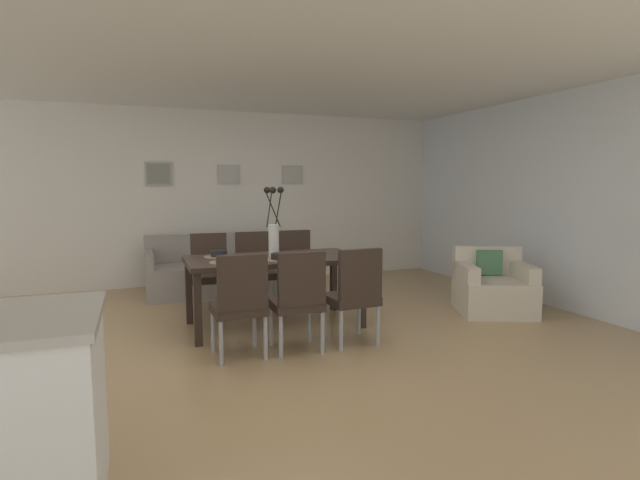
# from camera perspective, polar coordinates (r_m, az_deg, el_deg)

# --- Properties ---
(ground_plane) EXTENTS (9.00, 9.00, 0.00)m
(ground_plane) POSITION_cam_1_polar(r_m,az_deg,el_deg) (4.73, -5.40, -12.01)
(ground_plane) COLOR tan
(back_wall_panel) EXTENTS (9.00, 0.10, 2.60)m
(back_wall_panel) POSITION_cam_1_polar(r_m,az_deg,el_deg) (7.68, -11.91, 4.83)
(back_wall_panel) COLOR white
(back_wall_panel) RESTS_ON ground
(side_window_wall) EXTENTS (0.10, 6.30, 2.60)m
(side_window_wall) POSITION_cam_1_polar(r_m,az_deg,el_deg) (6.75, 24.94, 4.18)
(side_window_wall) COLOR white
(side_window_wall) RESTS_ON ground
(ceiling_panel) EXTENTS (9.00, 7.20, 0.08)m
(ceiling_panel) POSITION_cam_1_polar(r_m,az_deg,el_deg) (5.01, -7.02, 19.61)
(ceiling_panel) COLOR white
(dining_table) EXTENTS (1.80, 0.91, 0.74)m
(dining_table) POSITION_cam_1_polar(r_m,az_deg,el_deg) (5.20, -5.36, -2.81)
(dining_table) COLOR #33261E
(dining_table) RESTS_ON ground
(dining_chair_near_left) EXTENTS (0.45, 0.45, 0.92)m
(dining_chair_near_left) POSITION_cam_1_polar(r_m,az_deg,el_deg) (4.28, -9.26, -6.93)
(dining_chair_near_left) COLOR #33261E
(dining_chair_near_left) RESTS_ON ground
(dining_chair_near_right) EXTENTS (0.47, 0.47, 0.92)m
(dining_chair_near_right) POSITION_cam_1_polar(r_m,az_deg,el_deg) (5.93, -12.69, -3.28)
(dining_chair_near_right) COLOR #33261E
(dining_chair_near_right) RESTS_ON ground
(dining_chair_far_left) EXTENTS (0.45, 0.45, 0.92)m
(dining_chair_far_left) POSITION_cam_1_polar(r_m,az_deg,el_deg) (4.39, -2.55, -6.53)
(dining_chair_far_left) COLOR #33261E
(dining_chair_far_left) RESTS_ON ground
(dining_chair_far_right) EXTENTS (0.47, 0.47, 0.92)m
(dining_chair_far_right) POSITION_cam_1_polar(r_m,az_deg,el_deg) (6.02, -7.61, -3.02)
(dining_chair_far_right) COLOR #33261E
(dining_chair_far_right) RESTS_ON ground
(dining_chair_mid_left) EXTENTS (0.46, 0.46, 0.92)m
(dining_chair_mid_left) POSITION_cam_1_polar(r_m,az_deg,el_deg) (4.59, 4.03, -5.96)
(dining_chair_mid_left) COLOR #33261E
(dining_chair_mid_left) RESTS_ON ground
(dining_chair_mid_right) EXTENTS (0.44, 0.44, 0.92)m
(dining_chair_mid_right) POSITION_cam_1_polar(r_m,az_deg,el_deg) (6.17, -2.72, -2.75)
(dining_chair_mid_right) COLOR #33261E
(dining_chair_mid_right) RESTS_ON ground
(centerpiece_vase) EXTENTS (0.21, 0.23, 0.73)m
(centerpiece_vase) POSITION_cam_1_polar(r_m,az_deg,el_deg) (5.15, -5.40, 1.15)
(centerpiece_vase) COLOR silver
(centerpiece_vase) RESTS_ON dining_table
(placemat_near_left) EXTENTS (0.32, 0.32, 0.01)m
(placemat_near_left) POSITION_cam_1_polar(r_m,az_deg,el_deg) (4.87, -10.88, -2.56)
(placemat_near_left) COLOR #7F705B
(placemat_near_left) RESTS_ON dining_table
(bowl_near_left) EXTENTS (0.17, 0.17, 0.07)m
(bowl_near_left) POSITION_cam_1_polar(r_m,az_deg,el_deg) (4.86, -10.89, -2.13)
(bowl_near_left) COLOR black
(bowl_near_left) RESTS_ON dining_table
(placemat_near_right) EXTENTS (0.32, 0.32, 0.01)m
(placemat_near_right) POSITION_cam_1_polar(r_m,az_deg,el_deg) (5.27, -11.64, -1.90)
(placemat_near_right) COLOR #7F705B
(placemat_near_right) RESTS_ON dining_table
(bowl_near_right) EXTENTS (0.17, 0.17, 0.07)m
(bowl_near_right) POSITION_cam_1_polar(r_m,az_deg,el_deg) (5.27, -11.65, -1.50)
(bowl_near_right) COLOR black
(bowl_near_right) RESTS_ON dining_table
(placemat_far_left) EXTENTS (0.32, 0.32, 0.01)m
(placemat_far_left) POSITION_cam_1_polar(r_m,az_deg,el_deg) (4.99, -4.75, -2.26)
(placemat_far_left) COLOR #7F705B
(placemat_far_left) RESTS_ON dining_table
(bowl_far_left) EXTENTS (0.17, 0.17, 0.07)m
(bowl_far_left) POSITION_cam_1_polar(r_m,az_deg,el_deg) (4.98, -4.75, -1.83)
(bowl_far_left) COLOR black
(bowl_far_left) RESTS_ON dining_table
(sofa) EXTENTS (2.03, 0.84, 0.80)m
(sofa) POSITION_cam_1_polar(r_m,az_deg,el_deg) (7.03, -11.28, -3.66)
(sofa) COLOR gray
(sofa) RESTS_ON ground
(armchair) EXTENTS (1.05, 1.05, 0.75)m
(armchair) POSITION_cam_1_polar(r_m,az_deg,el_deg) (6.16, 19.41, -5.25)
(armchair) COLOR beige
(armchair) RESTS_ON ground
(framed_picture_left) EXTENTS (0.38, 0.03, 0.34)m
(framed_picture_left) POSITION_cam_1_polar(r_m,az_deg,el_deg) (7.52, -18.25, 7.32)
(framed_picture_left) COLOR #B2ADA3
(framed_picture_center) EXTENTS (0.33, 0.03, 0.29)m
(framed_picture_center) POSITION_cam_1_polar(r_m,az_deg,el_deg) (7.63, -10.56, 7.51)
(framed_picture_center) COLOR #B2ADA3
(framed_picture_right) EXTENTS (0.34, 0.03, 0.29)m
(framed_picture_right) POSITION_cam_1_polar(r_m,az_deg,el_deg) (7.88, -3.21, 7.57)
(framed_picture_right) COLOR #B2ADA3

